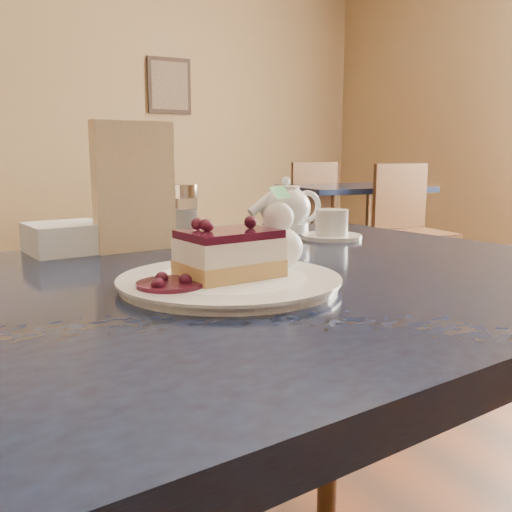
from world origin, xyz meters
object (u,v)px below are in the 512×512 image
cheesecake_slice (229,254)px  tea_set (294,213)px  main_table (210,336)px  bg_table_far_right (351,271)px  dessert_plate (229,282)px

cheesecake_slice → tea_set: bearing=41.9°
main_table → cheesecake_slice: bearing=-90.0°
bg_table_far_right → dessert_plate: bearing=-122.9°
bg_table_far_right → main_table: bearing=-123.5°
dessert_plate → cheesecake_slice: (0.00, -0.00, 0.04)m
main_table → cheesecake_slice: 0.13m
cheesecake_slice → tea_set: (0.34, 0.38, 0.00)m
cheesecake_slice → bg_table_far_right: (2.27, 2.65, -0.72)m
main_table → dessert_plate: dessert_plate is taller
dessert_plate → tea_set: bearing=48.7°
dessert_plate → cheesecake_slice: size_ratio=2.11×
dessert_plate → bg_table_far_right: dessert_plate is taller
cheesecake_slice → bg_table_far_right: cheesecake_slice is taller
cheesecake_slice → bg_table_far_right: 3.57m
bg_table_far_right → cheesecake_slice: bearing=-122.9°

